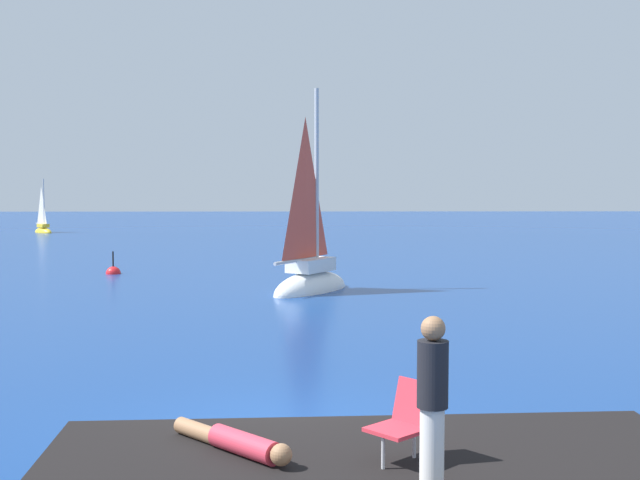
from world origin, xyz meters
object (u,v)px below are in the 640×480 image
(sailboat_far, at_px, (43,229))
(person_sunbather, at_px, (236,442))
(marker_buoy, at_px, (113,274))
(sailboat_near, at_px, (310,279))
(beach_chair, at_px, (405,418))
(person_standing, at_px, (432,400))

(sailboat_far, height_order, person_sunbather, sailboat_far)
(sailboat_far, height_order, marker_buoy, sailboat_far)
(sailboat_near, height_order, sailboat_far, sailboat_near)
(beach_chair, bearing_deg, person_sunbather, -51.74)
(sailboat_near, xyz_separation_m, sailboat_far, (-17.84, 29.16, -0.17))
(sailboat_near, bearing_deg, marker_buoy, 89.30)
(beach_chair, bearing_deg, marker_buoy, -112.65)
(sailboat_near, xyz_separation_m, beach_chair, (0.92, -18.04, 0.80))
(marker_buoy, bearing_deg, beach_chair, -70.01)
(sailboat_far, distance_m, person_standing, 51.69)
(person_sunbather, distance_m, marker_buoy, 23.74)
(person_sunbather, bearing_deg, beach_chair, -144.06)
(sailboat_far, bearing_deg, person_sunbather, -21.78)
(beach_chair, height_order, marker_buoy, beach_chair)
(sailboat_far, distance_m, beach_chair, 50.80)
(beach_chair, bearing_deg, sailboat_far, -110.96)
(sailboat_far, relative_size, beach_chair, 4.96)
(sailboat_far, xyz_separation_m, beach_chair, (18.76, -47.20, 0.97))
(sailboat_near, height_order, person_sunbather, sailboat_near)
(person_sunbather, xyz_separation_m, person_standing, (1.85, -1.17, 0.75))
(sailboat_near, height_order, person_standing, sailboat_near)
(marker_buoy, bearing_deg, sailboat_near, -33.82)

